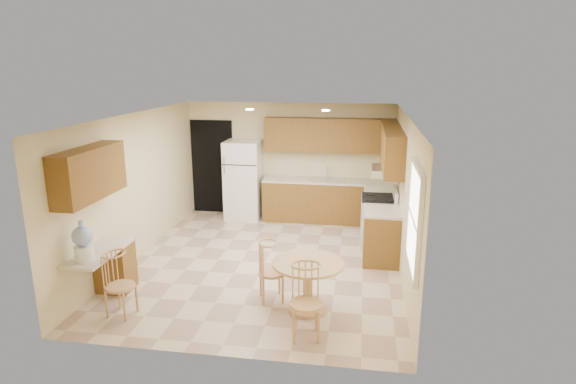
% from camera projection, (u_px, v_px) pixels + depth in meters
% --- Properties ---
extents(floor, '(5.50, 5.50, 0.00)m').
position_uv_depth(floor, '(265.00, 263.00, 8.22)').
color(floor, beige).
rests_on(floor, ground).
extents(ceiling, '(4.50, 5.50, 0.02)m').
position_uv_depth(ceiling, '(263.00, 116.00, 7.58)').
color(ceiling, white).
rests_on(ceiling, wall_back).
extents(wall_back, '(4.50, 0.02, 2.50)m').
position_uv_depth(wall_back, '(289.00, 160.00, 10.53)').
color(wall_back, beige).
rests_on(wall_back, floor).
extents(wall_front, '(4.50, 0.02, 2.50)m').
position_uv_depth(wall_front, '(213.00, 256.00, 5.27)').
color(wall_front, beige).
rests_on(wall_front, floor).
extents(wall_left, '(0.02, 5.50, 2.50)m').
position_uv_depth(wall_left, '(135.00, 187.00, 8.23)').
color(wall_left, beige).
rests_on(wall_left, floor).
extents(wall_right, '(0.02, 5.50, 2.50)m').
position_uv_depth(wall_right, '(404.00, 198.00, 7.56)').
color(wall_right, beige).
rests_on(wall_right, floor).
extents(doorway, '(0.90, 0.02, 2.10)m').
position_uv_depth(doorway, '(212.00, 167.00, 10.82)').
color(doorway, black).
rests_on(doorway, floor).
extents(base_cab_back, '(2.75, 0.60, 0.87)m').
position_uv_depth(base_cab_back, '(327.00, 201.00, 10.32)').
color(base_cab_back, brown).
rests_on(base_cab_back, floor).
extents(counter_back, '(2.75, 0.63, 0.04)m').
position_uv_depth(counter_back, '(328.00, 181.00, 10.20)').
color(counter_back, beige).
rests_on(counter_back, base_cab_back).
extents(base_cab_right_a, '(0.60, 0.59, 0.87)m').
position_uv_depth(base_cab_right_a, '(379.00, 212.00, 9.59)').
color(base_cab_right_a, brown).
rests_on(base_cab_right_a, floor).
extents(counter_right_a, '(0.63, 0.59, 0.04)m').
position_uv_depth(counter_right_a, '(380.00, 190.00, 9.47)').
color(counter_right_a, beige).
rests_on(counter_right_a, base_cab_right_a).
extents(base_cab_right_b, '(0.60, 0.80, 0.87)m').
position_uv_depth(base_cab_right_b, '(381.00, 237.00, 8.20)').
color(base_cab_right_b, brown).
rests_on(base_cab_right_b, floor).
extents(counter_right_b, '(0.63, 0.80, 0.04)m').
position_uv_depth(counter_right_b, '(383.00, 211.00, 8.08)').
color(counter_right_b, beige).
rests_on(counter_right_b, base_cab_right_b).
extents(upper_cab_back, '(2.75, 0.33, 0.70)m').
position_uv_depth(upper_cab_back, '(329.00, 135.00, 10.08)').
color(upper_cab_back, brown).
rests_on(upper_cab_back, wall_back).
extents(upper_cab_right, '(0.33, 2.42, 0.70)m').
position_uv_depth(upper_cab_right, '(391.00, 147.00, 8.59)').
color(upper_cab_right, brown).
rests_on(upper_cab_right, wall_right).
extents(upper_cab_left, '(0.33, 1.40, 0.70)m').
position_uv_depth(upper_cab_left, '(89.00, 173.00, 6.53)').
color(upper_cab_left, brown).
rests_on(upper_cab_left, wall_left).
extents(sink, '(0.78, 0.44, 0.01)m').
position_uv_depth(sink, '(327.00, 180.00, 10.20)').
color(sink, silver).
rests_on(sink, counter_back).
extents(range_hood, '(0.50, 0.76, 0.14)m').
position_uv_depth(range_hood, '(385.00, 171.00, 8.68)').
color(range_hood, silver).
rests_on(range_hood, upper_cab_right).
extents(desk_pedestal, '(0.48, 0.42, 0.72)m').
position_uv_depth(desk_pedestal, '(116.00, 267.00, 7.17)').
color(desk_pedestal, brown).
rests_on(desk_pedestal, floor).
extents(desk_top, '(0.50, 1.20, 0.04)m').
position_uv_depth(desk_top, '(99.00, 252.00, 6.70)').
color(desk_top, beige).
rests_on(desk_top, desk_pedestal).
extents(window, '(0.06, 1.12, 1.30)m').
position_uv_depth(window, '(415.00, 219.00, 5.74)').
color(window, white).
rests_on(window, wall_right).
extents(can_light_a, '(0.14, 0.14, 0.02)m').
position_uv_depth(can_light_a, '(250.00, 109.00, 8.80)').
color(can_light_a, white).
rests_on(can_light_a, ceiling).
extents(can_light_b, '(0.14, 0.14, 0.02)m').
position_uv_depth(can_light_b, '(326.00, 110.00, 8.59)').
color(can_light_b, white).
rests_on(can_light_b, ceiling).
extents(refrigerator, '(0.75, 0.73, 1.71)m').
position_uv_depth(refrigerator, '(244.00, 180.00, 10.43)').
color(refrigerator, white).
rests_on(refrigerator, floor).
extents(stove, '(0.65, 0.76, 1.09)m').
position_uv_depth(stove, '(379.00, 221.00, 8.94)').
color(stove, white).
rests_on(stove, floor).
extents(dining_table, '(0.97, 0.97, 0.72)m').
position_uv_depth(dining_table, '(308.00, 279.00, 6.50)').
color(dining_table, tan).
rests_on(dining_table, floor).
extents(chair_table_a, '(0.39, 0.50, 0.87)m').
position_uv_depth(chair_table_a, '(270.00, 268.00, 6.72)').
color(chair_table_a, tan).
rests_on(chair_table_a, floor).
extents(chair_table_b, '(0.42, 0.42, 0.94)m').
position_uv_depth(chair_table_b, '(305.00, 298.00, 5.76)').
color(chair_table_b, tan).
rests_on(chair_table_b, floor).
extents(chair_desk, '(0.39, 0.50, 0.88)m').
position_uv_depth(chair_desk, '(116.00, 281.00, 6.30)').
color(chair_desk, tan).
rests_on(chair_desk, floor).
extents(water_crock, '(0.27, 0.27, 0.55)m').
position_uv_depth(water_crock, '(83.00, 243.00, 6.29)').
color(water_crock, white).
rests_on(water_crock, desk_top).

